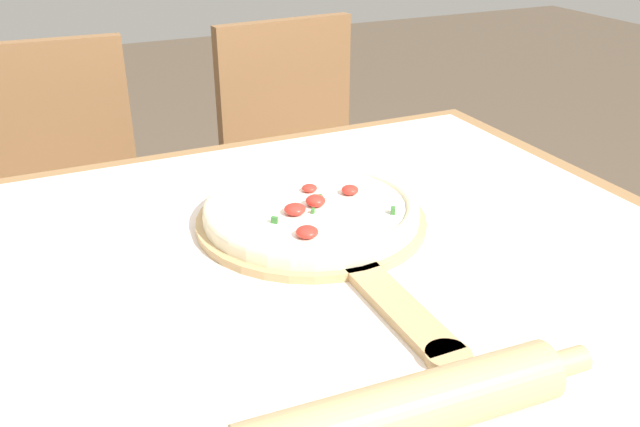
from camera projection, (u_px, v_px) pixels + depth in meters
dining_table at (329, 343)px, 0.91m from camera, size 1.10×1.03×0.73m
towel_cloth at (330, 273)px, 0.86m from camera, size 1.02×0.95×0.00m
pizza_peel at (319, 227)px, 0.96m from camera, size 0.33×0.54×0.01m
pizza at (311, 208)px, 0.97m from camera, size 0.31×0.31×0.03m
rolling_pin at (404, 410)px, 0.60m from camera, size 0.40×0.07×0.06m
chair_left at (62, 208)px, 1.58m from camera, size 0.42×0.42×0.87m
chair_right at (302, 167)px, 1.81m from camera, size 0.43×0.43×0.87m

